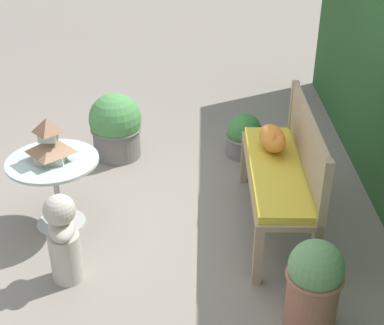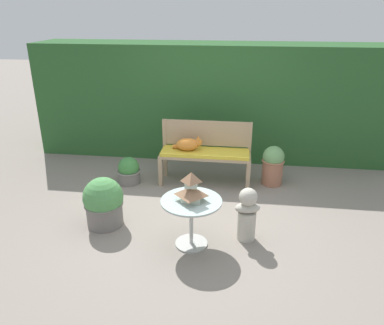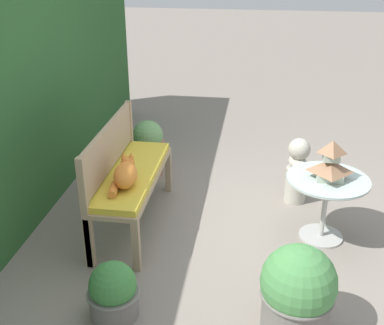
# 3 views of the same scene
# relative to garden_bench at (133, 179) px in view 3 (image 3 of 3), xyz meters

# --- Properties ---
(ground) EXTENTS (30.00, 30.00, 0.00)m
(ground) POSITION_rel_garden_bench_xyz_m (-0.02, -1.07, -0.47)
(ground) COLOR gray
(garden_bench) EXTENTS (1.42, 0.44, 0.55)m
(garden_bench) POSITION_rel_garden_bench_xyz_m (0.00, 0.00, 0.00)
(garden_bench) COLOR tan
(garden_bench) RESTS_ON ground
(bench_backrest) EXTENTS (1.42, 0.06, 0.97)m
(bench_backrest) POSITION_rel_garden_bench_xyz_m (-0.00, 0.20, 0.23)
(bench_backrest) COLOR tan
(bench_backrest) RESTS_ON ground
(cat) EXTENTS (0.48, 0.24, 0.23)m
(cat) POSITION_rel_garden_bench_xyz_m (-0.26, -0.01, 0.18)
(cat) COLOR orange
(cat) RESTS_ON garden_bench
(patio_table) EXTENTS (0.70, 0.70, 0.59)m
(patio_table) POSITION_rel_garden_bench_xyz_m (0.01, -1.71, -0.00)
(patio_table) COLOR #B7B7B2
(patio_table) RESTS_ON ground
(pagoda_birdhouse) EXTENTS (0.29, 0.29, 0.35)m
(pagoda_birdhouse) POSITION_rel_garden_bench_xyz_m (0.01, -1.71, 0.27)
(pagoda_birdhouse) COLOR #B2BCA8
(pagoda_birdhouse) RESTS_ON patio_table
(garden_bust) EXTENTS (0.34, 0.24, 0.68)m
(garden_bust) POSITION_rel_garden_bench_xyz_m (0.66, -1.50, -0.12)
(garden_bust) COLOR #B7B2A3
(garden_bust) RESTS_ON ground
(potted_plant_path_edge) EXTENTS (0.35, 0.35, 0.63)m
(potted_plant_path_edge) POSITION_rel_garden_bench_xyz_m (1.06, 0.11, -0.14)
(potted_plant_path_edge) COLOR #9E664C
(potted_plant_path_edge) RESTS_ON ground
(potted_plant_bench_left) EXTENTS (0.51, 0.51, 0.65)m
(potted_plant_bench_left) POSITION_rel_garden_bench_xyz_m (-1.15, -1.41, -0.15)
(potted_plant_bench_left) COLOR slate
(potted_plant_bench_left) RESTS_ON ground
(potted_plant_hedge_corner) EXTENTS (0.38, 0.38, 0.43)m
(potted_plant_hedge_corner) POSITION_rel_garden_bench_xyz_m (-1.20, -0.16, -0.27)
(potted_plant_hedge_corner) COLOR slate
(potted_plant_hedge_corner) RESTS_ON ground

